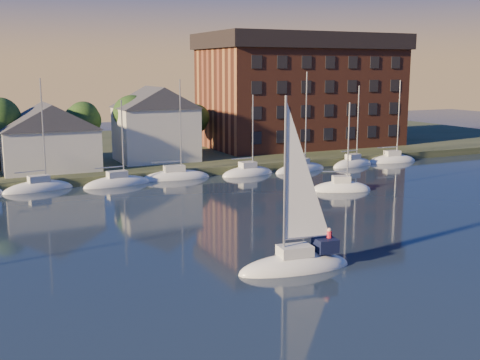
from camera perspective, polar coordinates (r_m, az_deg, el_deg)
shoreline_land at (r=95.28m, az=-15.42°, el=2.25°), size 160.00×50.00×2.00m
wooden_dock at (r=73.01m, az=-12.24°, el=-0.08°), size 120.00×3.00×1.00m
clubhouse_centre at (r=76.09m, az=-17.67°, el=4.00°), size 11.55×8.40×8.08m
clubhouse_east at (r=80.97m, az=-8.01°, el=5.38°), size 10.50×8.40×9.80m
condo_block at (r=96.91m, az=5.82°, el=8.52°), size 31.00×17.00×17.40m
tree_line at (r=83.19m, az=-12.83°, el=6.17°), size 93.40×5.40×8.90m
moored_fleet at (r=70.12m, az=-11.67°, el=-0.41°), size 87.50×2.40×12.05m
hero_sailboat at (r=40.53m, az=5.38°, el=-7.69°), size 8.16×3.38×12.63m
drifting_sailboat_right at (r=66.52m, az=9.55°, el=-0.93°), size 6.97×4.44×10.69m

